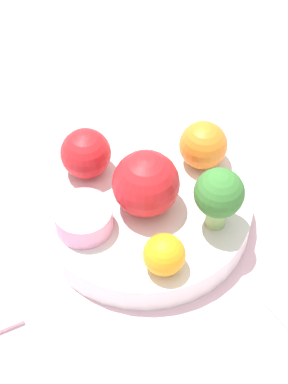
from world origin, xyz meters
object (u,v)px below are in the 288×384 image
at_px(apple_red, 148,183).
at_px(small_cup, 84,218).
at_px(bowl, 144,209).
at_px(broccoli, 219,195).
at_px(orange_front, 203,145).
at_px(orange_back, 168,254).
at_px(apple_green, 86,153).

distance_m(apple_red, small_cup, 0.07).
distance_m(bowl, broccoli, 0.09).
relative_size(orange_front, orange_back, 1.28).
xyz_separation_m(apple_red, small_cup, (-0.06, -0.01, -0.02)).
xyz_separation_m(broccoli, orange_back, (-0.05, -0.04, -0.02)).
bearing_deg(orange_back, apple_green, 111.53).
distance_m(broccoli, small_cup, 0.12).
distance_m(apple_red, apple_green, 0.07).
distance_m(bowl, apple_green, 0.08).
xyz_separation_m(orange_front, small_cup, (-0.13, -0.05, -0.01)).
xyz_separation_m(broccoli, apple_green, (-0.10, 0.09, -0.02)).
xyz_separation_m(apple_green, orange_back, (0.05, -0.13, -0.01)).
bearing_deg(apple_red, orange_front, 32.94).
bearing_deg(apple_green, orange_front, -6.70).
height_order(apple_red, small_cup, apple_red).
relative_size(broccoli, small_cup, 1.24).
height_order(orange_front, orange_back, orange_front).
xyz_separation_m(bowl, broccoli, (0.06, -0.04, 0.06)).
bearing_deg(broccoli, orange_front, 83.24).
distance_m(broccoli, apple_red, 0.07).
height_order(bowl, small_cup, small_cup).
distance_m(apple_green, orange_back, 0.13).
bearing_deg(apple_red, apple_green, 131.29).
bearing_deg(orange_front, apple_green, 173.30).
relative_size(apple_red, apple_green, 1.27).
bearing_deg(apple_green, broccoli, -40.80).
bearing_deg(apple_green, orange_back, -68.47).
distance_m(apple_red, orange_front, 0.08).
relative_size(apple_green, orange_front, 1.04).
height_order(broccoli, orange_front, broccoli).
xyz_separation_m(apple_red, apple_green, (-0.05, 0.05, -0.01)).
bearing_deg(small_cup, bowl, 18.27).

